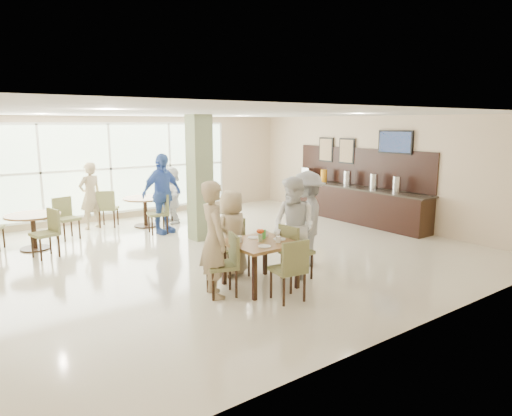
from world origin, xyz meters
TOP-DOWN VIEW (x-y plane):
  - ground at (0.00, 0.00)m, footprint 10.00×10.00m
  - room_shell at (0.00, 0.00)m, footprint 10.00×10.00m
  - window_bank at (-0.50, 4.46)m, footprint 7.00×0.04m
  - column at (0.40, 1.20)m, footprint 0.45×0.45m
  - main_table at (-0.37, -2.09)m, footprint 1.01×1.01m
  - round_table_left at (-2.85, 2.50)m, footprint 1.10×1.10m
  - round_table_right at (-0.10, 3.17)m, footprint 1.11×1.11m
  - chairs_main_table at (-0.36, -2.08)m, footprint 1.95×1.98m
  - chairs_table_left at (-2.82, 2.55)m, footprint 2.10×1.79m
  - chairs_table_right at (-0.12, 3.18)m, footprint 2.19×1.98m
  - tabletop_clutter at (-0.31, -2.07)m, footprint 0.76×0.73m
  - buffet_counter at (4.70, 0.51)m, footprint 0.64×4.70m
  - wall_tv at (4.94, -0.60)m, footprint 0.06×1.00m
  - framed_art_a at (4.95, 1.00)m, footprint 0.05×0.55m
  - framed_art_b at (4.95, 1.80)m, footprint 0.05×0.55m
  - teen_left at (-1.17, -1.99)m, footprint 0.56×0.73m
  - teen_far at (-0.41, -1.33)m, footprint 0.80×0.56m
  - teen_right at (0.37, -2.05)m, footprint 0.75×0.91m
  - teen_standing at (1.03, -1.66)m, footprint 1.25×1.28m
  - adult_a at (-0.06, 2.22)m, footprint 1.25×0.90m
  - adult_b at (0.64, 3.16)m, footprint 0.73×1.44m
  - adult_standing at (-1.29, 3.72)m, footprint 0.70×0.56m

SIDE VIEW (x-z plane):
  - ground at x=0.00m, z-range 0.00..0.00m
  - chairs_main_table at x=-0.36m, z-range 0.00..0.95m
  - chairs_table_left at x=-2.82m, z-range 0.00..0.95m
  - chairs_table_right at x=-0.12m, z-range 0.00..0.95m
  - buffet_counter at x=4.70m, z-range -0.42..1.53m
  - round_table_left at x=-2.85m, z-range 0.20..0.95m
  - round_table_right at x=-0.10m, z-range 0.20..0.95m
  - main_table at x=-0.37m, z-range 0.29..1.04m
  - adult_b at x=0.64m, z-range 0.00..1.49m
  - teen_far at x=-0.41m, z-range 0.00..1.49m
  - tabletop_clutter at x=-0.31m, z-range 0.71..0.91m
  - adult_standing at x=-1.29m, z-range 0.00..1.67m
  - teen_right at x=0.37m, z-range 0.00..1.73m
  - teen_standing at x=1.03m, z-range 0.00..1.76m
  - teen_left at x=-1.17m, z-range 0.00..1.78m
  - adult_a at x=-0.06m, z-range 0.00..1.92m
  - window_bank at x=-0.50m, z-range -2.10..4.90m
  - column at x=0.40m, z-range 0.00..2.80m
  - room_shell at x=0.00m, z-range -3.30..6.70m
  - framed_art_a at x=4.95m, z-range 1.50..2.20m
  - framed_art_b at x=4.95m, z-range 1.50..2.20m
  - wall_tv at x=4.94m, z-range 1.86..2.44m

